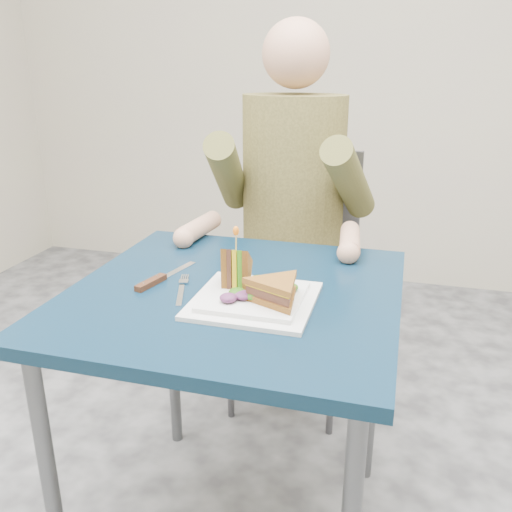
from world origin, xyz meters
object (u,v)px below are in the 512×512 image
(fork, at_px, (182,290))
(knife, at_px, (156,280))
(diner, at_px, (293,164))
(sandwich_flat, at_px, (276,291))
(sandwich_upright, at_px, (236,270))
(table, at_px, (235,320))
(chair, at_px, (297,260))
(plate, at_px, (254,299))

(fork, relative_size, knife, 0.80)
(diner, relative_size, sandwich_flat, 3.87)
(diner, relative_size, sandwich_upright, 5.37)
(fork, bearing_deg, table, 21.64)
(sandwich_flat, height_order, knife, sandwich_flat)
(diner, height_order, fork, diner)
(sandwich_upright, bearing_deg, knife, 179.36)
(diner, bearing_deg, table, -90.00)
(chair, relative_size, diner, 1.25)
(knife, bearing_deg, diner, 73.29)
(diner, height_order, sandwich_upright, diner)
(chair, bearing_deg, fork, -98.19)
(sandwich_upright, bearing_deg, sandwich_flat, -32.60)
(fork, distance_m, knife, 0.09)
(sandwich_flat, distance_m, sandwich_upright, 0.13)
(chair, xyz_separation_m, plate, (0.06, -0.80, 0.20))
(diner, distance_m, fork, 0.70)
(table, bearing_deg, diner, 90.00)
(knife, bearing_deg, table, 3.57)
(fork, bearing_deg, diner, 80.46)
(table, height_order, chair, chair)
(table, bearing_deg, sandwich_upright, -54.43)
(sandwich_upright, distance_m, knife, 0.21)
(chair, height_order, fork, chair)
(sandwich_upright, relative_size, knife, 0.63)
(sandwich_upright, height_order, fork, sandwich_upright)
(diner, bearing_deg, knife, -106.71)
(knife, bearing_deg, sandwich_upright, -0.64)
(table, relative_size, knife, 3.41)
(chair, xyz_separation_m, sandwich_flat, (0.12, -0.82, 0.23))
(chair, height_order, knife, chair)
(sandwich_upright, distance_m, fork, 0.14)
(sandwich_flat, bearing_deg, knife, 166.93)
(plate, bearing_deg, sandwich_flat, -24.44)
(table, xyz_separation_m, knife, (-0.19, -0.01, 0.09))
(diner, xyz_separation_m, sandwich_flat, (0.12, -0.71, -0.14))
(plate, bearing_deg, fork, 175.34)
(diner, xyz_separation_m, fork, (-0.11, -0.67, -0.18))
(sandwich_flat, bearing_deg, plate, 155.56)
(diner, height_order, sandwich_flat, diner)
(plate, relative_size, knife, 1.18)
(sandwich_upright, relative_size, fork, 0.79)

